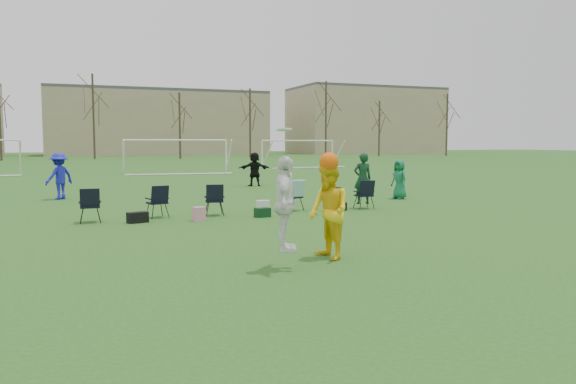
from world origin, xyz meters
name	(u,v)px	position (x,y,z in m)	size (l,w,h in m)	color
ground	(278,276)	(0.00, 0.00, 0.00)	(260.00, 260.00, 0.00)	#235019
fielder_blue	(59,176)	(-3.59, 15.07, 0.92)	(1.18, 0.68, 1.83)	#181EB5
fielder_green_far	(399,179)	(8.97, 10.38, 0.77)	(0.76, 0.49, 1.55)	#126740
fielder_black	(255,169)	(5.64, 18.73, 0.87)	(1.61, 0.51, 1.74)	black
center_contest	(314,208)	(0.99, 0.76, 1.03)	(1.86, 1.56, 2.48)	white
sideline_setup	(258,196)	(2.31, 8.07, 0.55)	(9.41, 2.14, 1.87)	#0E351E
goal_mid	(176,147)	(4.00, 32.00, 1.92)	(7.40, 0.63, 2.46)	white
goal_right	(298,146)	(16.00, 38.00, 1.92)	(7.35, 1.14, 2.46)	white
tree_line	(96,121)	(0.24, 69.85, 5.09)	(110.28, 3.28, 11.40)	#382B21
building_row	(128,121)	(6.73, 96.00, 5.99)	(126.00, 16.00, 13.00)	tan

